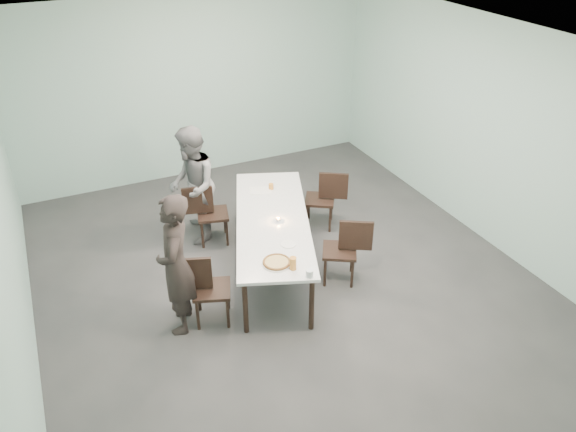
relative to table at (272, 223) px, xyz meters
name	(u,v)px	position (x,y,z in m)	size (l,w,h in m)	color
ground	(285,279)	(0.03, -0.30, -0.69)	(7.00, 7.00, 0.00)	#333335
room_shell	(284,132)	(0.03, -0.30, 1.33)	(6.02, 7.02, 3.01)	#9DC6BE
table	(272,223)	(0.00, 0.00, 0.00)	(1.75, 2.75, 0.75)	white
chair_near_left	(204,285)	(-1.11, -0.62, -0.19)	(0.65, 0.54, 0.87)	black
chair_far_left	(207,210)	(-0.57, 0.98, -0.19)	(0.65, 0.51, 0.87)	black
chair_near_right	(346,246)	(0.73, -0.62, -0.19)	(0.64, 0.57, 0.87)	black
chair_far_right	(325,196)	(1.12, 0.65, -0.19)	(0.64, 0.58, 0.87)	black
diner_near	(176,265)	(-1.39, -0.59, 0.15)	(0.62, 0.40, 1.69)	black
diner_far	(192,186)	(-0.70, 1.14, 0.14)	(0.81, 0.63, 1.67)	slate
pizza	(277,262)	(-0.34, -0.91, 0.08)	(0.34, 0.34, 0.04)	white
side_plate	(288,244)	(-0.06, -0.61, 0.06)	(0.18, 0.18, 0.01)	white
beer_glass	(293,263)	(-0.22, -1.07, 0.13)	(0.08, 0.08, 0.15)	#C97D2C
water_tumbler	(309,274)	(-0.12, -1.28, 0.10)	(0.08, 0.08, 0.09)	silver
tealight	(278,220)	(0.05, -0.08, 0.08)	(0.06, 0.06, 0.05)	silver
amber_tumbler	(271,186)	(0.30, 0.74, 0.10)	(0.07, 0.07, 0.08)	#C97D2C
menu	(260,190)	(0.15, 0.77, 0.06)	(0.30, 0.22, 0.01)	silver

